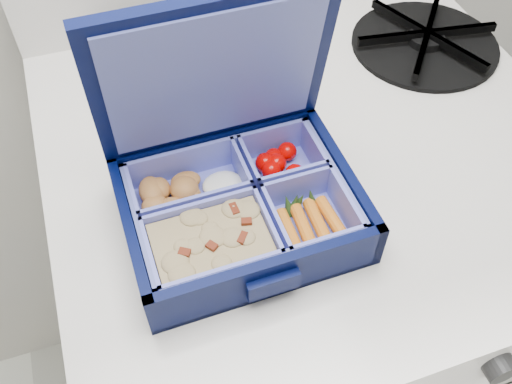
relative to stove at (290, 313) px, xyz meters
name	(u,v)px	position (x,y,z in m)	size (l,w,h in m)	color
stove	(290,313)	(0.00, 0.00, 0.00)	(0.56, 0.56, 0.84)	white
bento_box	(240,209)	(-0.11, -0.10, 0.44)	(0.20, 0.16, 0.05)	#020831
burner_grate	(426,37)	(0.19, 0.09, 0.43)	(0.18, 0.18, 0.03)	black
burner_grate_rear	(163,50)	(-0.12, 0.17, 0.43)	(0.15, 0.15, 0.02)	black
fork	(244,118)	(-0.06, 0.04, 0.42)	(0.03, 0.20, 0.01)	#AEADB1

